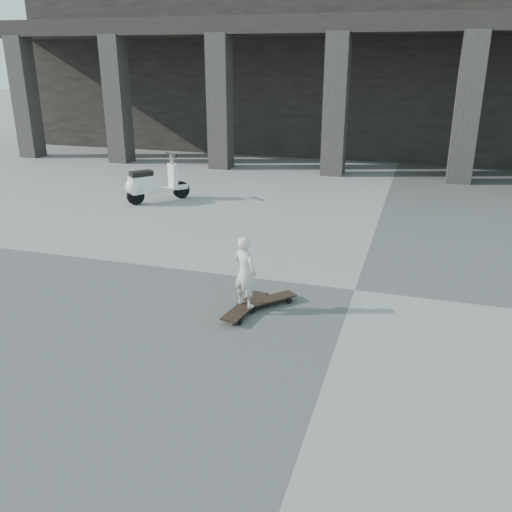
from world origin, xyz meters
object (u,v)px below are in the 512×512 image
(longboard, at_px, (245,307))
(skateboard_spare, at_px, (267,300))
(child, at_px, (245,272))
(scooter, at_px, (147,185))

(longboard, relative_size, skateboard_spare, 1.30)
(child, xyz_separation_m, scooter, (-4.12, 5.01, -0.15))
(longboard, xyz_separation_m, scooter, (-4.12, 5.01, 0.37))
(longboard, relative_size, child, 1.05)
(skateboard_spare, xyz_separation_m, child, (-0.23, -0.29, 0.52))
(child, distance_m, scooter, 6.49)
(skateboard_spare, relative_size, child, 0.80)
(longboard, bearing_deg, skateboard_spare, -30.49)
(child, relative_size, scooter, 0.75)
(skateboard_spare, bearing_deg, child, -177.61)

